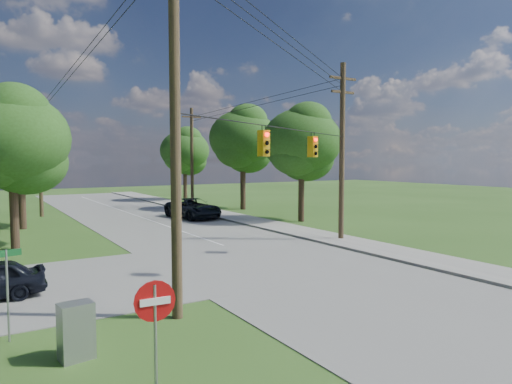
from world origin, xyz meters
TOP-DOWN VIEW (x-y plane):
  - ground at (0.00, 0.00)m, footprint 140.00×140.00m
  - main_road at (2.00, 5.00)m, footprint 10.00×100.00m
  - sidewalk_east at (8.70, 5.00)m, footprint 2.60×100.00m
  - pole_sw at (-4.60, 0.40)m, footprint 2.00×0.32m
  - pole_ne at (8.90, 8.00)m, footprint 2.00×0.32m
  - pole_north_e at (8.90, 30.00)m, footprint 2.00×0.32m
  - pole_north_w at (-5.00, 30.00)m, footprint 2.00×0.32m
  - power_lines at (1.50, 11.54)m, footprint 13.93×29.62m
  - traffic_signals at (2.55, 4.43)m, footprint 4.91×3.27m
  - tree_w_near at (-8.00, 15.00)m, footprint 6.00×6.00m
  - tree_w_mid at (-7.00, 23.00)m, footprint 6.40×6.40m
  - tree_e_near at (12.00, 16.00)m, footprint 6.20×6.20m
  - tree_e_mid at (12.50, 26.00)m, footprint 6.60×6.60m
  - tree_e_far at (11.50, 38.00)m, footprint 5.80×5.80m
  - car_main_north at (5.50, 22.14)m, footprint 3.31×6.09m
  - control_cabinet at (-7.77, -1.05)m, footprint 0.84×0.66m
  - do_not_enter_sign at (-6.81, -4.00)m, footprint 0.82×0.12m
  - street_name_sign at (-9.09, 1.00)m, footprint 0.73×0.16m

SIDE VIEW (x-z plane):
  - ground at x=0.00m, z-range 0.00..0.00m
  - main_road at x=2.00m, z-range 0.00..0.03m
  - sidewalk_east at x=8.70m, z-range 0.00..0.12m
  - control_cabinet at x=-7.77m, z-range 0.00..1.38m
  - car_main_north at x=5.50m, z-range 0.03..1.65m
  - street_name_sign at x=-9.09m, z-range 0.36..2.82m
  - do_not_enter_sign at x=-6.81m, z-range 0.56..3.03m
  - pole_north_e at x=8.90m, z-range 0.13..10.13m
  - pole_north_w at x=-5.00m, z-range 0.13..10.13m
  - pole_ne at x=8.90m, z-range 0.22..10.72m
  - traffic_signals at x=2.55m, z-range 4.97..6.02m
  - tree_e_far at x=11.50m, z-range 1.76..10.08m
  - tree_w_near at x=-8.00m, z-range 1.72..10.12m
  - pole_sw at x=-4.60m, z-range 0.23..12.23m
  - tree_e_near at x=12.00m, z-range 1.85..10.66m
  - tree_w_mid at x=-7.00m, z-range 1.97..11.19m
  - tree_e_mid at x=12.50m, z-range 2.09..11.73m
  - power_lines at x=1.50m, z-range 6.69..11.62m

